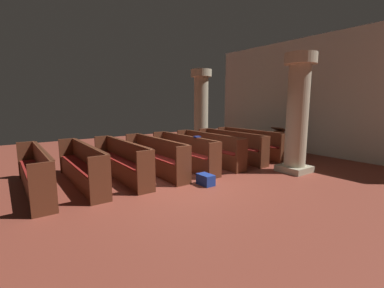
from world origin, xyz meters
name	(u,v)px	position (x,y,z in m)	size (l,w,h in m)	color
ground_plane	(186,179)	(0.00, 0.00, 0.00)	(19.20, 19.20, 0.00)	brown
back_wall	(315,96)	(0.00, 6.08, 2.25)	(10.00, 0.16, 4.50)	silver
pew_row_0	(250,142)	(-1.12, 3.72, 0.52)	(3.10, 0.46, 0.98)	brown
pew_row_1	(230,145)	(-1.12, 2.71, 0.52)	(3.10, 0.46, 0.98)	brown
pew_row_2	(209,148)	(-1.12, 1.70, 0.52)	(3.10, 0.47, 0.98)	brown
pew_row_3	(184,151)	(-1.12, 0.69, 0.52)	(3.10, 0.46, 0.98)	brown
pew_row_4	(155,155)	(-1.12, -0.31, 0.52)	(3.10, 0.46, 0.98)	brown
pew_row_5	(121,159)	(-1.12, -1.32, 0.52)	(3.10, 0.47, 0.98)	brown
pew_row_6	(82,164)	(-1.12, -2.33, 0.52)	(3.10, 0.46, 0.98)	brown
pew_row_7	(35,170)	(-1.12, -3.34, 0.52)	(3.10, 0.46, 0.98)	brown
pillar_aisle_side	(297,112)	(1.22, 3.04, 1.75)	(0.87, 0.87, 3.37)	tan
pillar_far_side	(201,108)	(-3.41, 3.15, 1.75)	(0.87, 0.87, 3.37)	tan
lectern	(278,144)	(-0.57, 4.70, 0.45)	(0.48, 0.45, 1.08)	brown
hymn_book	(197,137)	(-0.67, 0.88, 1.00)	(0.14, 0.19, 0.04)	navy
kneeler_box_blue	(206,180)	(0.69, 0.13, 0.13)	(0.44, 0.28, 0.27)	navy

